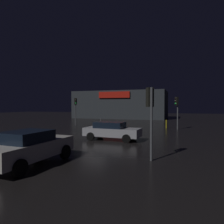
{
  "coord_description": "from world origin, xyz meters",
  "views": [
    {
      "loc": [
        8.03,
        -17.82,
        2.75
      ],
      "look_at": [
        0.85,
        2.73,
        2.08
      ],
      "focal_mm": 33.06,
      "sensor_mm": 36.0,
      "label": 1
    }
  ],
  "objects": [
    {
      "name": "bollard_kerb_b",
      "position": [
        -2.91,
        8.76,
        0.53
      ],
      "size": [
        0.11,
        0.11,
        1.06
      ],
      "primitive_type": "cylinder",
      "color": "#595B60",
      "rests_on": "ground"
    },
    {
      "name": "ground_plane",
      "position": [
        0.0,
        0.0,
        0.0
      ],
      "size": [
        120.0,
        120.0,
        0.0
      ],
      "primitive_type": "plane",
      "color": "black"
    },
    {
      "name": "car_near",
      "position": [
        2.57,
        -2.28,
        0.76
      ],
      "size": [
        4.59,
        2.13,
        1.44
      ],
      "color": "#B7B7BF",
      "rests_on": "ground"
    },
    {
      "name": "traffic_signal_cross_right",
      "position": [
        7.27,
        7.02,
        2.72
      ],
      "size": [
        0.42,
        0.42,
        3.75
      ],
      "color": "#595B60",
      "rests_on": "ground"
    },
    {
      "name": "traffic_signal_cross_left",
      "position": [
        -6.11,
        7.39,
        2.7
      ],
      "size": [
        0.41,
        0.43,
        3.8
      ],
      "color": "#595B60",
      "rests_on": "ground"
    },
    {
      "name": "car_far",
      "position": [
        1.25,
        -10.09,
        0.83
      ],
      "size": [
        2.22,
        4.65,
        1.59
      ],
      "color": "silver",
      "rests_on": "ground"
    },
    {
      "name": "store_building",
      "position": [
        -5.38,
        26.74,
        2.95
      ],
      "size": [
        19.87,
        9.87,
        5.9
      ],
      "color": "#33383D",
      "rests_on": "ground"
    },
    {
      "name": "traffic_signal_opposite",
      "position": [
        6.44,
        -7.46,
        2.7
      ],
      "size": [
        0.41,
        0.43,
        3.65
      ],
      "color": "#595B60",
      "rests_on": "ground"
    },
    {
      "name": "bollard_kerb_a",
      "position": [
        6.03,
        7.97,
        0.51
      ],
      "size": [
        0.14,
        0.14,
        1.01
      ],
      "primitive_type": "cylinder",
      "color": "gold",
      "rests_on": "ground"
    }
  ]
}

